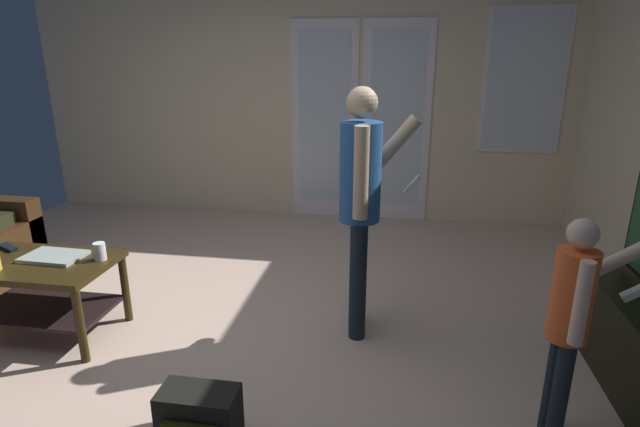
% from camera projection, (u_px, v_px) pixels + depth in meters
% --- Properties ---
extents(ground_plane, '(5.74, 5.51, 0.02)m').
position_uv_depth(ground_plane, '(209.00, 344.00, 3.04)').
color(ground_plane, beige).
extents(wall_back_with_doors, '(5.74, 0.09, 2.90)m').
position_uv_depth(wall_back_with_doors, '(307.00, 85.00, 5.14)').
color(wall_back_with_doors, beige).
rests_on(wall_back_with_doors, ground_plane).
extents(coffee_table, '(0.89, 0.55, 0.50)m').
position_uv_depth(coffee_table, '(40.00, 282.00, 3.03)').
color(coffee_table, '#30230D').
rests_on(coffee_table, ground_plane).
extents(person_adult, '(0.49, 0.45, 1.53)m').
position_uv_depth(person_adult, '(362.00, 193.00, 2.90)').
color(person_adult, '#1A252F').
rests_on(person_adult, ground_plane).
extents(person_child, '(0.45, 0.29, 1.07)m').
position_uv_depth(person_child, '(572.00, 314.00, 2.09)').
color(person_child, '#1C242A').
rests_on(person_child, ground_plane).
extents(backpack, '(0.36, 0.23, 0.25)m').
position_uv_depth(backpack, '(199.00, 415.00, 2.25)').
color(backpack, black).
rests_on(backpack, ground_plane).
extents(laptop_closed, '(0.36, 0.25, 0.02)m').
position_uv_depth(laptop_closed, '(54.00, 256.00, 3.03)').
color(laptop_closed, '#ABBCB2').
rests_on(laptop_closed, coffee_table).
extents(cup_by_laptop, '(0.07, 0.07, 0.11)m').
position_uv_depth(cup_by_laptop, '(100.00, 251.00, 3.00)').
color(cup_by_laptop, white).
rests_on(cup_by_laptop, coffee_table).
extents(tv_remote_black, '(0.17, 0.12, 0.02)m').
position_uv_depth(tv_remote_black, '(8.00, 248.00, 3.17)').
color(tv_remote_black, black).
rests_on(tv_remote_black, coffee_table).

